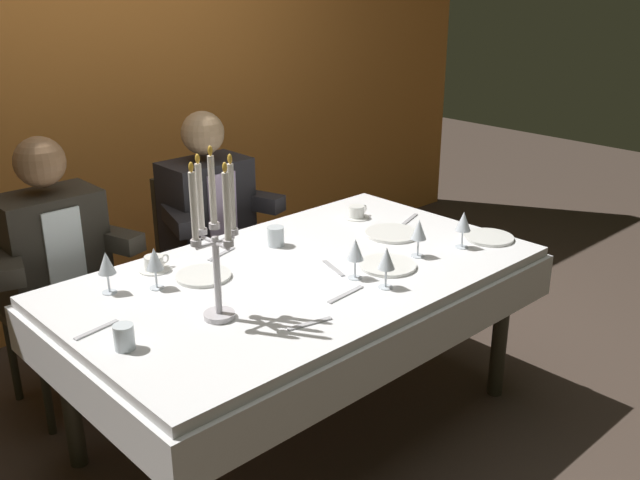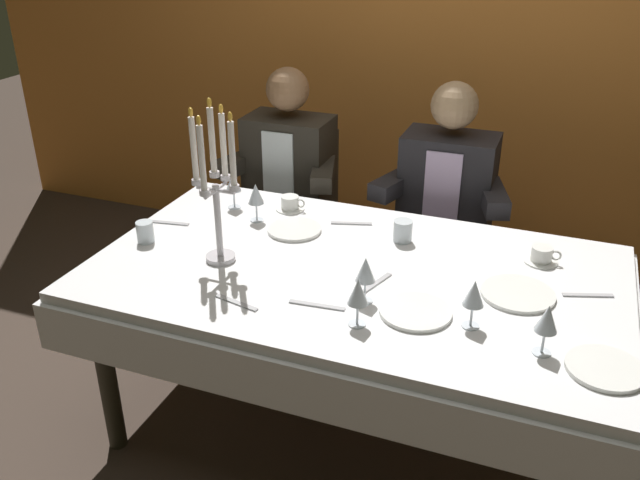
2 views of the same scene
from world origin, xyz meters
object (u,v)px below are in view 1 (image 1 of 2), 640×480
object	(u,v)px
wine_glass_4	(355,251)
water_tumbler_0	(276,236)
wine_glass_1	(106,264)
wine_glass_0	(463,223)
dinner_plate_2	(203,276)
seated_diner_0	(52,252)
dining_table	(301,297)
wine_glass_3	(419,231)
water_tumbler_1	(124,337)
wine_glass_2	(386,259)
wine_glass_5	(155,260)
dinner_plate_0	(387,265)
coffee_cup_1	(154,264)
candelabra	(215,239)
dinner_plate_1	(392,233)
dinner_plate_3	(489,237)
coffee_cup_0	(357,213)
seated_diner_1	(207,211)

from	to	relation	value
wine_glass_4	water_tumbler_0	world-z (taller)	wine_glass_4
wine_glass_1	wine_glass_0	bearing A→B (deg)	-25.01
dinner_plate_2	seated_diner_0	size ratio (longest dim) A/B	0.18
dining_table	wine_glass_3	xyz separation A→B (m)	(0.46, -0.23, 0.23)
wine_glass_1	water_tumbler_1	world-z (taller)	wine_glass_1
wine_glass_2	wine_glass_5	distance (m)	0.87
water_tumbler_0	dinner_plate_0	bearing A→B (deg)	-70.55
wine_glass_0	wine_glass_3	xyz separation A→B (m)	(-0.22, 0.07, 0.00)
dinner_plate_0	dinner_plate_2	distance (m)	0.74
seated_diner_0	wine_glass_2	bearing A→B (deg)	-58.21
dinner_plate_0	coffee_cup_1	distance (m)	0.94
candelabra	wine_glass_1	distance (m)	0.51
wine_glass_0	wine_glass_4	bearing A→B (deg)	171.18
dinner_plate_1	coffee_cup_1	size ratio (longest dim) A/B	1.88
water_tumbler_1	dinner_plate_3	bearing A→B (deg)	-7.60
wine_glass_4	water_tumbler_0	size ratio (longest dim) A/B	1.91
dining_table	wine_glass_4	xyz separation A→B (m)	(0.10, -0.20, 0.23)
water_tumbler_1	coffee_cup_0	bearing A→B (deg)	14.71
wine_glass_1	coffee_cup_1	distance (m)	0.26
coffee_cup_0	coffee_cup_1	bearing A→B (deg)	174.15
wine_glass_1	seated_diner_1	world-z (taller)	seated_diner_1
dinner_plate_3	wine_glass_5	distance (m)	1.48
wine_glass_3	wine_glass_5	xyz separation A→B (m)	(-0.97, 0.47, 0.00)
dinner_plate_2	wine_glass_1	distance (m)	0.37
wine_glass_1	wine_glass_4	bearing A→B (deg)	-35.01
water_tumbler_0	seated_diner_0	world-z (taller)	seated_diner_0
wine_glass_3	seated_diner_0	size ratio (longest dim) A/B	0.13
wine_glass_2	wine_glass_4	size ratio (longest dim) A/B	1.00
wine_glass_5	wine_glass_3	bearing A→B (deg)	-25.98
dinner_plate_0	coffee_cup_1	xyz separation A→B (m)	(-0.71, 0.62, 0.02)
dinner_plate_3	seated_diner_0	xyz separation A→B (m)	(-1.49, 1.20, -0.01)
candelabra	wine_glass_0	bearing A→B (deg)	-8.55
wine_glass_4	seated_diner_0	distance (m)	1.32
water_tumbler_1	seated_diner_0	world-z (taller)	seated_diner_0
dinner_plate_1	wine_glass_3	bearing A→B (deg)	-115.51
wine_glass_5	candelabra	bearing A→B (deg)	-85.62
coffee_cup_1	candelabra	bearing A→B (deg)	-96.29
dinner_plate_2	wine_glass_4	bearing A→B (deg)	-43.88
water_tumbler_0	wine_glass_0	bearing A→B (deg)	-44.96
wine_glass_5	water_tumbler_0	xyz separation A→B (m)	(0.62, 0.03, -0.07)
wine_glass_3	seated_diner_1	xyz separation A→B (m)	(-0.30, 1.11, -0.12)
dinner_plate_2	wine_glass_3	xyz separation A→B (m)	(0.78, -0.44, 0.11)
water_tumbler_1	coffee_cup_1	distance (m)	0.64
dinner_plate_0	dinner_plate_2	bearing A→B (deg)	144.91
dining_table	dinner_plate_1	world-z (taller)	dinner_plate_1
dinner_plate_3	wine_glass_1	world-z (taller)	wine_glass_1
dinner_plate_0	seated_diner_0	bearing A→B (deg)	129.81
water_tumbler_1	coffee_cup_1	size ratio (longest dim) A/B	0.64
dinner_plate_1	wine_glass_2	bearing A→B (deg)	-141.14
wine_glass_1	water_tumbler_0	distance (m)	0.77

